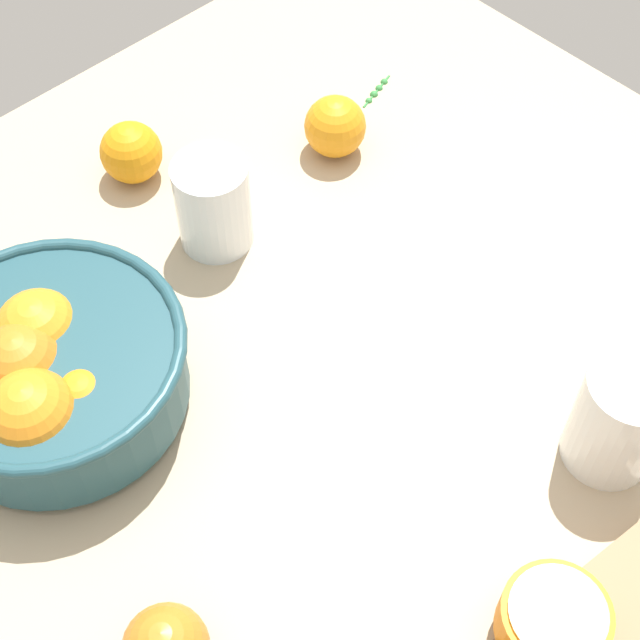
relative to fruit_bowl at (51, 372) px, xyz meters
The scene contains 8 objects.
ground_plane 25.89cm from the fruit_bowl, 40.48° to the right, with size 110.48×107.30×3.00cm, color tan.
fruit_bowl is the anchor object (origin of this frame).
juice_glass 49.56cm from the fruit_bowl, 49.29° to the right, with size 8.02×8.02×11.30cm.
second_glass 24.22cm from the fruit_bowl, 14.02° to the left, with size 7.70×7.70×10.18cm.
orange_half_0 46.95cm from the fruit_bowl, 71.37° to the right, with size 8.52×8.52×4.16cm.
loose_orange_0 29.82cm from the fruit_bowl, 39.98° to the left, with size 6.76×6.76×6.76cm, color orange.
loose_orange_2 42.17cm from the fruit_bowl, ahead, with size 6.89×6.89×6.89cm, color orange.
herb_sprig_0 53.28cm from the fruit_bowl, 11.35° to the left, with size 6.30×2.14×0.97cm.
Camera 1 is at (-34.17, -34.31, 77.57)cm, focal length 54.74 mm.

